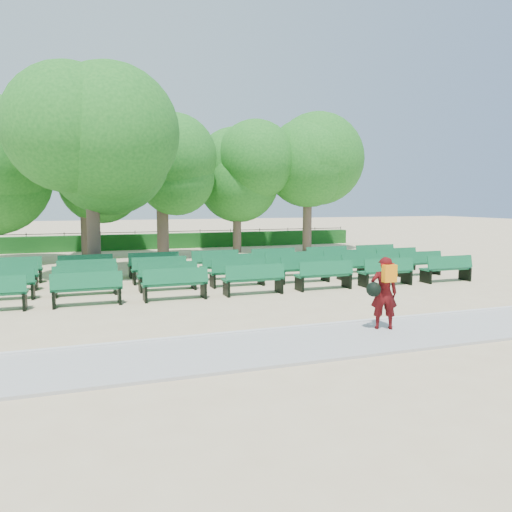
% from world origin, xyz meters
% --- Properties ---
extents(ground, '(120.00, 120.00, 0.00)m').
position_xyz_m(ground, '(0.00, 0.00, 0.00)').
color(ground, tan).
extents(paving, '(30.00, 2.20, 0.06)m').
position_xyz_m(paving, '(0.00, -7.40, 0.03)').
color(paving, '#A8A7A3').
rests_on(paving, ground).
extents(curb, '(30.00, 0.12, 0.10)m').
position_xyz_m(curb, '(0.00, -6.25, 0.05)').
color(curb, silver).
rests_on(curb, ground).
extents(hedge, '(26.00, 0.70, 0.90)m').
position_xyz_m(hedge, '(0.00, 14.00, 0.45)').
color(hedge, '#144D16').
rests_on(hedge, ground).
extents(fence, '(26.00, 0.10, 1.02)m').
position_xyz_m(fence, '(0.00, 14.40, 0.00)').
color(fence, black).
rests_on(fence, ground).
extents(tree_line, '(21.80, 6.80, 7.04)m').
position_xyz_m(tree_line, '(0.00, 10.00, 0.00)').
color(tree_line, '#237321').
rests_on(tree_line, ground).
extents(bench_array, '(1.94, 0.75, 1.20)m').
position_xyz_m(bench_array, '(0.90, 0.50, 0.10)').
color(bench_array, '#105E35').
rests_on(bench_array, ground).
extents(tree_among, '(4.98, 4.98, 6.86)m').
position_xyz_m(tree_among, '(-3.64, 3.33, 4.60)').
color(tree_among, brown).
rests_on(tree_among, ground).
extents(person, '(0.81, 0.59, 1.62)m').
position_xyz_m(person, '(2.19, -6.99, 0.90)').
color(person, '#480A0C').
rests_on(person, ground).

